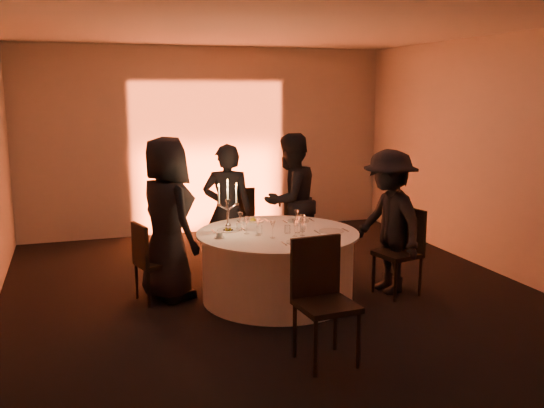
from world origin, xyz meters
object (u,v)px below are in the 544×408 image
object	(u,v)px
banquet_table	(278,266)
chair_left	(149,258)
chair_back_left	(237,218)
guest_back_right	(290,201)
coffee_cup	(219,235)
chair_back_right	(291,226)
candelabra	(228,213)
guest_right	(389,222)
guest_back_left	(228,211)
chair_right	(403,246)
chair_front	(322,292)
guest_left	(167,219)

from	to	relation	value
banquet_table	chair_left	world-z (taller)	chair_left
chair_back_left	guest_back_right	world-z (taller)	guest_back_right
coffee_cup	chair_back_right	bearing A→B (deg)	45.08
candelabra	banquet_table	bearing A→B (deg)	-21.05
guest_right	coffee_cup	bearing A→B (deg)	-99.29
chair_back_right	guest_back_left	world-z (taller)	guest_back_left
guest_right	guest_back_left	bearing A→B (deg)	-132.14
chair_right	chair_front	size ratio (longest dim) A/B	0.92
guest_left	guest_back_right	xyz separation A→B (m)	(1.73, 0.75, -0.03)
chair_front	guest_left	bearing A→B (deg)	112.29
coffee_cup	candelabra	size ratio (longest dim) A/B	0.19
guest_right	chair_back_left	bearing A→B (deg)	-152.56
chair_left	chair_front	distance (m)	2.30
banquet_table	chair_back_right	size ratio (longest dim) A/B	1.92
chair_back_right	guest_left	size ratio (longest dim) A/B	0.51
chair_left	chair_back_left	size ratio (longest dim) A/B	0.89
chair_right	guest_left	xyz separation A→B (m)	(-2.58, 0.70, 0.35)
chair_right	chair_front	xyz separation A→B (m)	(-1.56, -1.31, 0.05)
chair_front	guest_back_right	bearing A→B (deg)	70.97
chair_left	coffee_cup	world-z (taller)	chair_left
chair_back_right	guest_back_left	size ratio (longest dim) A/B	0.56
chair_back_right	guest_left	distance (m)	1.96
banquet_table	candelabra	size ratio (longest dim) A/B	3.04
chair_back_left	guest_back_left	size ratio (longest dim) A/B	0.60
candelabra	chair_front	bearing A→B (deg)	-78.08
banquet_table	chair_left	bearing A→B (deg)	165.34
banquet_table	chair_back_right	distance (m)	1.37
chair_back_left	candelabra	size ratio (longest dim) A/B	1.70
chair_front	coffee_cup	distance (m)	1.63
chair_back_left	candelabra	bearing A→B (deg)	71.41
chair_left	guest_left	bearing A→B (deg)	-88.44
chair_back_left	guest_right	bearing A→B (deg)	123.87
chair_back_right	guest_back_right	bearing A→B (deg)	38.38
guest_right	chair_front	bearing A→B (deg)	-51.73
chair_back_right	guest_right	size ratio (longest dim) A/B	0.57
chair_front	guest_right	world-z (taller)	guest_right
chair_right	chair_left	bearing A→B (deg)	-114.94
chair_back_left	guest_back_right	distance (m)	0.88
banquet_table	guest_right	distance (m)	1.38
banquet_table	guest_back_right	world-z (taller)	guest_back_right
guest_left	guest_back_right	size ratio (longest dim) A/B	1.03
chair_right	candelabra	bearing A→B (deg)	-115.86
chair_front	guest_left	distance (m)	2.27
guest_back_right	chair_back_left	bearing A→B (deg)	-71.84
chair_back_left	coffee_cup	world-z (taller)	chair_back_left
banquet_table	chair_front	xyz separation A→B (m)	(-0.14, -1.58, 0.22)
chair_back_right	banquet_table	bearing A→B (deg)	40.06
chair_left	candelabra	xyz separation A→B (m)	(0.86, -0.16, 0.48)
coffee_cup	candelabra	distance (m)	0.35
chair_back_right	chair_front	distance (m)	2.90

